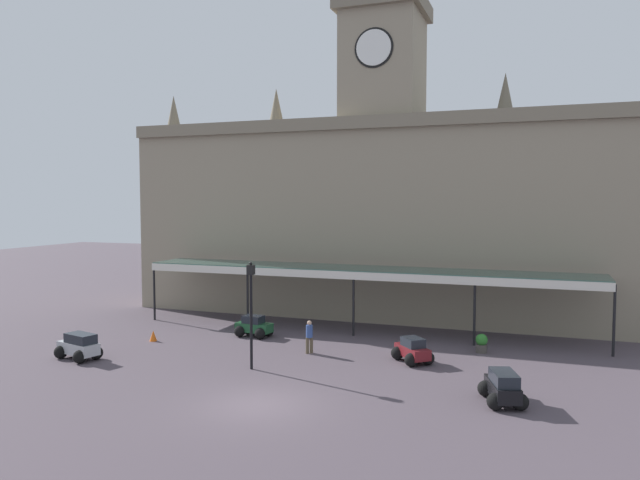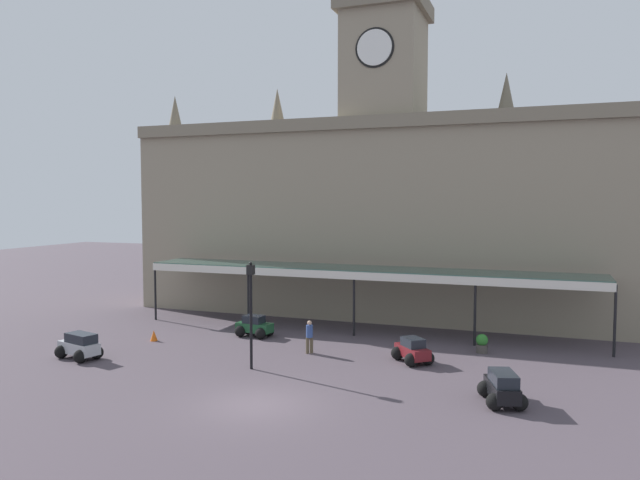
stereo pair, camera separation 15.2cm
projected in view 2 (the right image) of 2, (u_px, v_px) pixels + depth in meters
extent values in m
plane|color=#4F434C|center=(257.00, 404.00, 22.84)|extent=(140.00, 140.00, 0.00)
cube|color=gray|center=(383.00, 219.00, 40.13)|extent=(34.13, 5.78, 12.91)
cube|color=gray|center=(372.00, 122.00, 36.89)|extent=(34.13, 0.30, 0.80)
cube|color=gray|center=(384.00, 69.00, 39.49)|extent=(4.80, 4.80, 6.74)
cube|color=#766C59|center=(385.00, 8.00, 39.24)|extent=(5.50, 5.50, 1.00)
cylinder|color=white|center=(374.00, 47.00, 37.14)|extent=(2.20, 0.12, 2.20)
cylinder|color=black|center=(375.00, 48.00, 37.18)|extent=(2.46, 0.06, 2.46)
cone|color=#6E6554|center=(175.00, 113.00, 45.21)|extent=(1.10, 1.10, 2.60)
cone|color=#6E6554|center=(277.00, 107.00, 42.29)|extent=(1.10, 1.10, 2.60)
cone|color=#6E6554|center=(506.00, 94.00, 36.96)|extent=(1.10, 1.10, 2.60)
cube|color=#38564C|center=(361.00, 269.00, 35.55)|extent=(26.80, 3.20, 0.16)
cube|color=silver|center=(353.00, 276.00, 34.07)|extent=(26.80, 0.12, 0.44)
cylinder|color=black|center=(155.00, 292.00, 38.97)|extent=(0.14, 0.14, 3.58)
cylinder|color=black|center=(248.00, 298.00, 36.65)|extent=(0.14, 0.14, 3.58)
cylinder|color=black|center=(354.00, 305.00, 34.32)|extent=(0.14, 0.14, 3.58)
cylinder|color=black|center=(475.00, 312.00, 31.99)|extent=(0.14, 0.14, 3.58)
cylinder|color=black|center=(615.00, 321.00, 29.66)|extent=(0.14, 0.14, 3.58)
cube|color=black|center=(502.00, 389.00, 22.89)|extent=(1.54, 2.42, 0.55)
cube|color=#1E232B|center=(503.00, 378.00, 22.66)|extent=(1.26, 1.73, 0.45)
sphere|color=black|center=(485.00, 389.00, 23.70)|extent=(0.64, 0.64, 0.64)
sphere|color=black|center=(508.00, 389.00, 23.66)|extent=(0.64, 0.64, 0.64)
sphere|color=black|center=(495.00, 402.00, 22.16)|extent=(0.64, 0.64, 0.64)
sphere|color=black|center=(519.00, 402.00, 22.11)|extent=(0.64, 0.64, 0.64)
cube|color=#1E512D|center=(255.00, 327.00, 34.23)|extent=(2.12, 1.06, 0.50)
cube|color=#1E232B|center=(254.00, 319.00, 34.22)|extent=(1.17, 0.90, 0.42)
sphere|color=black|center=(269.00, 330.00, 34.35)|extent=(0.64, 0.64, 0.64)
sphere|color=black|center=(261.00, 333.00, 33.56)|extent=(0.64, 0.64, 0.64)
sphere|color=black|center=(249.00, 328.00, 34.93)|extent=(0.64, 0.64, 0.64)
sphere|color=black|center=(240.00, 331.00, 34.14)|extent=(0.64, 0.64, 0.64)
cube|color=maroon|center=(412.00, 352.00, 28.73)|extent=(2.00, 2.13, 0.50)
cube|color=#1E232B|center=(413.00, 342.00, 28.66)|extent=(1.32, 1.36, 0.42)
sphere|color=black|center=(398.00, 353.00, 29.23)|extent=(0.64, 0.64, 0.64)
sphere|color=black|center=(414.00, 352.00, 29.53)|extent=(0.64, 0.64, 0.64)
sphere|color=black|center=(411.00, 360.00, 27.96)|extent=(0.64, 0.64, 0.64)
sphere|color=black|center=(428.00, 358.00, 28.27)|extent=(0.64, 0.64, 0.64)
cube|color=#B2B5BA|center=(79.00, 348.00, 29.40)|extent=(2.40, 1.43, 0.55)
cube|color=#1E232B|center=(81.00, 338.00, 29.26)|extent=(1.71, 1.19, 0.45)
sphere|color=black|center=(61.00, 352.00, 29.49)|extent=(0.64, 0.64, 0.64)
sphere|color=black|center=(78.00, 348.00, 30.23)|extent=(0.64, 0.64, 0.64)
sphere|color=black|center=(80.00, 356.00, 28.61)|extent=(0.64, 0.64, 0.64)
sphere|color=black|center=(97.00, 353.00, 29.35)|extent=(0.64, 0.64, 0.64)
cylinder|color=brown|center=(311.00, 345.00, 30.48)|extent=(0.17, 0.17, 0.82)
cylinder|color=brown|center=(307.00, 346.00, 30.39)|extent=(0.17, 0.17, 0.82)
cylinder|color=#334C8C|center=(309.00, 331.00, 30.39)|extent=(0.34, 0.34, 0.62)
sphere|color=tan|center=(309.00, 323.00, 30.36)|extent=(0.23, 0.23, 0.23)
cylinder|color=black|center=(251.00, 322.00, 27.49)|extent=(0.13, 0.13, 4.35)
cube|color=black|center=(251.00, 270.00, 27.33)|extent=(0.30, 0.30, 0.44)
sphere|color=black|center=(251.00, 264.00, 27.31)|extent=(0.14, 0.14, 0.14)
cone|color=orange|center=(154.00, 336.00, 33.16)|extent=(0.40, 0.40, 0.59)
cylinder|color=#47423D|center=(482.00, 349.00, 30.55)|extent=(0.56, 0.56, 0.42)
sphere|color=#2B7228|center=(482.00, 340.00, 30.52)|extent=(0.60, 0.60, 0.60)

